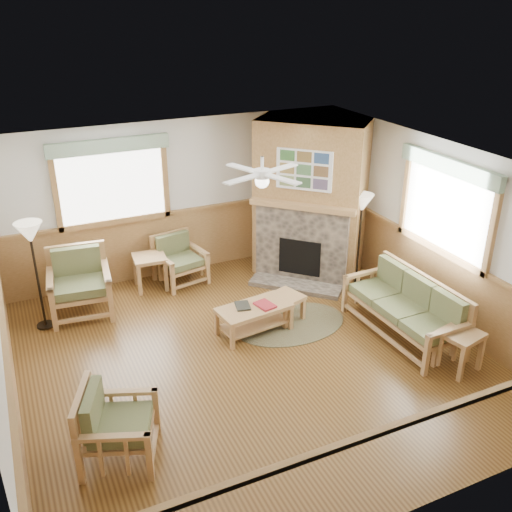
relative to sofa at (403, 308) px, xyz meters
name	(u,v)px	position (x,y,z in m)	size (l,w,h in m)	color
floor	(251,356)	(-2.22, 0.41, -0.45)	(6.00, 6.00, 0.01)	brown
ceiling	(250,165)	(-2.22, 0.41, 2.26)	(6.00, 6.00, 0.01)	white
wall_back	(179,198)	(-2.22, 3.41, 0.91)	(6.00, 0.02, 2.70)	silver
wall_front	(397,409)	(-2.22, -2.59, 0.91)	(6.00, 0.02, 2.70)	silver
wall_right	(435,231)	(0.78, 0.41, 0.91)	(0.02, 6.00, 2.70)	silver
wainscot	(251,322)	(-2.22, 0.41, 0.11)	(6.00, 6.00, 1.10)	olive
fireplace	(310,199)	(-0.17, 2.46, 0.91)	(2.20, 2.20, 2.70)	olive
window_back	(107,137)	(-3.32, 3.37, 2.09)	(1.90, 0.16, 1.50)	white
window_right	(454,156)	(0.74, 0.21, 2.09)	(0.16, 1.90, 1.50)	white
ceiling_fan	(262,160)	(-1.92, 0.71, 2.22)	(1.24, 1.24, 0.36)	white
sofa	(403,308)	(0.00, 0.00, 0.00)	(0.79, 1.92, 0.88)	#A97F4F
armchair_back_left	(80,284)	(-4.11, 2.57, 0.06)	(0.90, 0.90, 1.01)	#A97F4F
armchair_back_right	(180,260)	(-2.39, 2.95, -0.03)	(0.74, 0.74, 0.83)	#A97F4F
armchair_left	(119,425)	(-4.24, -0.70, -0.01)	(0.76, 0.76, 0.86)	#A97F4F
coffee_table	(254,319)	(-1.91, 0.96, -0.23)	(1.07, 0.53, 0.43)	#A97F4F
end_table_chairs	(150,272)	(-2.91, 2.96, -0.15)	(0.52, 0.50, 0.59)	#A97F4F
end_table_sofa	(458,350)	(0.15, -0.98, -0.16)	(0.50, 0.48, 0.55)	#A97F4F
footstool	(285,307)	(-1.33, 1.10, -0.24)	(0.46, 0.46, 0.40)	#A97F4F
braided_rug	(290,324)	(-1.33, 0.92, -0.43)	(1.72, 1.72, 0.01)	brown
floor_lamp_left	(37,276)	(-4.69, 2.42, 0.40)	(0.38, 0.38, 1.68)	black
floor_lamp_right	(359,240)	(0.33, 1.65, 0.37)	(0.37, 0.37, 1.61)	black
book_red	(265,304)	(-1.76, 0.91, 0.02)	(0.22, 0.30, 0.03)	maroon
book_dark	(243,305)	(-2.06, 1.03, 0.01)	(0.20, 0.27, 0.03)	#262720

